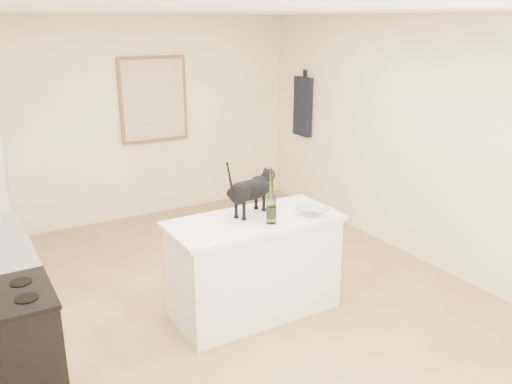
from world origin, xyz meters
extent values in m
plane|color=tan|center=(0.00, 0.00, 0.00)|extent=(5.50, 5.50, 0.00)
plane|color=white|center=(0.00, 0.00, 2.60)|extent=(5.50, 5.50, 0.00)
plane|color=#FFF1C5|center=(0.00, 2.75, 1.30)|extent=(4.50, 0.00, 4.50)
plane|color=#FFF1C5|center=(2.25, 0.00, 1.30)|extent=(0.00, 5.50, 5.50)
cube|color=white|center=(0.10, -0.20, 0.43)|extent=(1.44, 0.67, 0.86)
cube|color=white|center=(0.10, -0.20, 0.88)|extent=(1.50, 0.70, 0.04)
cube|color=black|center=(-1.95, -0.60, 0.45)|extent=(0.60, 0.60, 0.90)
cube|color=brown|center=(0.30, 2.72, 1.55)|extent=(0.90, 0.03, 1.10)
cube|color=beige|center=(0.30, 2.70, 1.55)|extent=(0.82, 0.00, 1.02)
cube|color=black|center=(2.19, 2.05, 1.40)|extent=(0.08, 0.34, 0.80)
cylinder|color=#345A24|center=(0.17, -0.36, 1.10)|extent=(0.11, 0.11, 0.40)
imported|color=white|center=(0.59, -0.38, 0.93)|extent=(0.31, 0.31, 0.07)
camera|label=1|loc=(-2.06, -3.91, 2.54)|focal=37.32mm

